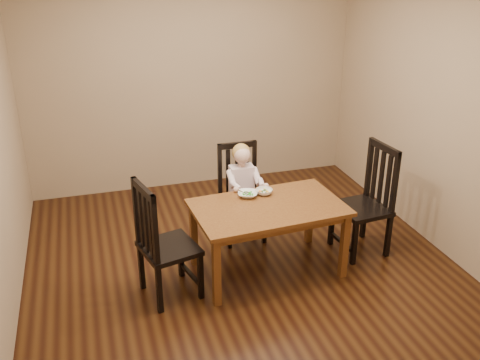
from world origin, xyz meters
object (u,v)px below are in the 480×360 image
object	(u,v)px
chair_right	(367,202)
bowl_veg	(264,192)
dining_table	(268,214)
chair_child	(241,194)
toddler	(242,183)
chair_left	(163,243)
bowl_peas	(248,194)

from	to	relation	value
chair_right	bowl_veg	bearing A→B (deg)	75.31
dining_table	chair_right	world-z (taller)	chair_right
chair_child	bowl_veg	size ratio (longest dim) A/B	6.31
chair_child	toddler	distance (m)	0.15
chair_left	chair_right	distance (m)	2.05
dining_table	bowl_veg	size ratio (longest dim) A/B	8.87
dining_table	bowl_peas	xyz separation A→B (m)	(-0.12, 0.24, 0.10)
chair_left	bowl_veg	xyz separation A→B (m)	(1.03, 0.37, 0.18)
bowl_veg	bowl_peas	bearing A→B (deg)	-178.53
dining_table	chair_right	bearing A→B (deg)	4.61
chair_right	toddler	distance (m)	1.25
toddler	bowl_veg	size ratio (longest dim) A/B	3.47
toddler	bowl_peas	size ratio (longest dim) A/B	3.01
chair_child	chair_right	bearing A→B (deg)	150.22
chair_right	bowl_veg	distance (m)	1.04
bowl_peas	chair_child	bearing A→B (deg)	81.00
dining_table	chair_left	xyz separation A→B (m)	(-0.98, -0.12, -0.08)
dining_table	chair_child	world-z (taller)	chair_child
bowl_peas	chair_right	bearing A→B (deg)	-7.58
chair_child	chair_left	distance (m)	1.26
bowl_peas	bowl_veg	size ratio (longest dim) A/B	1.16
toddler	bowl_peas	bearing A→B (deg)	80.05
chair_left	toddler	distance (m)	1.23
toddler	bowl_peas	distance (m)	0.44
chair_right	toddler	xyz separation A→B (m)	(-1.10, 0.58, 0.09)
chair_right	toddler	size ratio (longest dim) A/B	2.01
toddler	bowl_veg	world-z (taller)	toddler
bowl_peas	dining_table	bearing A→B (deg)	-63.54
chair_left	toddler	size ratio (longest dim) A/B	1.97
chair_right	bowl_peas	xyz separation A→B (m)	(-1.17, 0.16, 0.17)
toddler	chair_child	bearing A→B (deg)	-90.00
dining_table	chair_left	distance (m)	0.99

